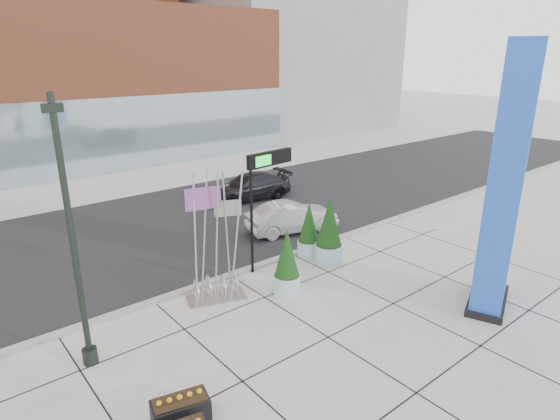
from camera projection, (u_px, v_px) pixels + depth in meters
ground at (279, 335)px, 13.58m from camera, size 160.00×160.00×0.00m
street_asphalt at (138, 236)px, 20.90m from camera, size 80.00×12.00×0.02m
curb_edge at (208, 283)px, 16.49m from camera, size 80.00×0.30×0.12m
tower_podium at (43, 87)px, 32.20m from camera, size 34.00×10.00×11.00m
tower_glass_front at (70, 140)px, 29.64m from camera, size 34.00×0.60×5.00m
building_grey_parking at (278, 40)px, 49.77m from camera, size 20.00×18.00×18.00m
blue_pylon at (506, 187)px, 14.00m from camera, size 2.68×1.93×8.17m
lamp_post at (76, 264)px, 11.44m from camera, size 0.45×0.38×6.97m
public_art_sculpture at (215, 266)px, 15.26m from camera, size 2.14×1.53×4.38m
overhead_street_sign at (268, 170)px, 16.69m from camera, size 2.09×0.42×4.43m
round_planter_east at (329, 232)px, 17.85m from camera, size 1.07×1.07×2.68m
round_planter_mid at (309, 231)px, 18.56m from camera, size 0.90×0.90×2.24m
round_planter_west at (287, 263)px, 15.63m from camera, size 0.92×0.92×2.31m
box_planter_south at (181, 409)px, 10.31m from camera, size 1.36×0.90×0.69m
car_silver_mid at (292, 218)px, 21.15m from camera, size 4.38×2.42×1.37m
car_dark_east at (248, 187)px, 25.88m from camera, size 5.09×2.54×1.42m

